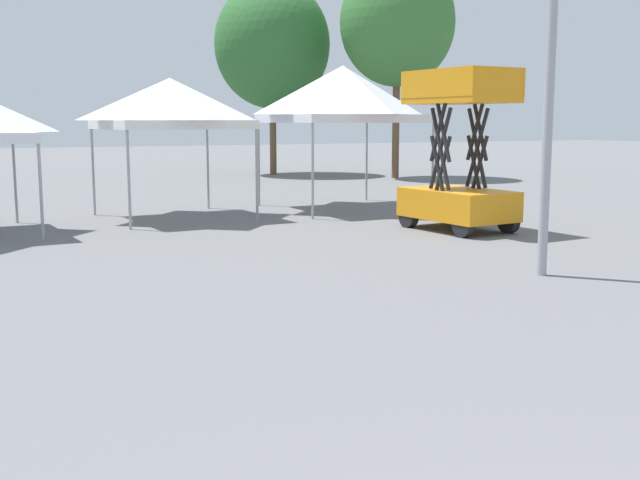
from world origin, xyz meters
TOP-DOWN VIEW (x-y plane):
  - canopy_tent_behind_left at (2.67, 16.52)m, footprint 3.24×3.24m
  - canopy_tent_behind_right at (7.11, 16.52)m, footprint 3.47×3.47m
  - scissor_lift at (7.31, 11.87)m, footprint 1.59×2.41m
  - tree_behind_tents_left at (14.23, 25.38)m, footprint 4.46×4.46m
  - tree_behind_tents_right at (10.72, 29.48)m, footprint 4.79×4.79m

SIDE VIEW (x-z plane):
  - scissor_lift at x=7.31m, z-range -0.59..2.66m
  - canopy_tent_behind_left at x=2.67m, z-range 1.02..4.22m
  - canopy_tent_behind_right at x=7.11m, z-range 1.09..4.71m
  - tree_behind_tents_right at x=10.72m, z-range 1.37..9.40m
  - tree_behind_tents_left at x=14.23m, z-range 1.77..10.24m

